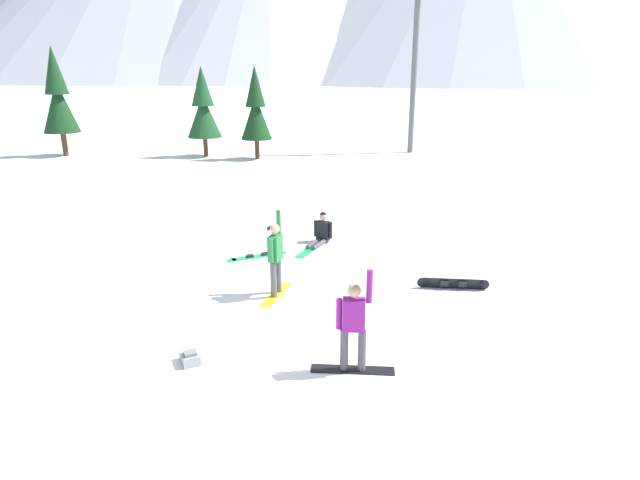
# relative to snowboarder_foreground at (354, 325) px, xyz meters

# --- Properties ---
(ground_plane) EXTENTS (800.00, 800.00, 0.00)m
(ground_plane) POSITION_rel_snowboarder_foreground_xyz_m (-2.39, 0.90, -0.93)
(ground_plane) COLOR white
(snowboarder_foreground) EXTENTS (1.54, 0.36, 1.97)m
(snowboarder_foreground) POSITION_rel_snowboarder_foreground_xyz_m (0.00, 0.00, 0.00)
(snowboarder_foreground) COLOR black
(snowboarder_foreground) RESTS_ON ground_plane
(snowboarder_midground) EXTENTS (0.54, 1.53, 2.06)m
(snowboarder_midground) POSITION_rel_snowboarder_foreground_xyz_m (-2.06, 3.17, 0.06)
(snowboarder_midground) COLOR yellow
(snowboarder_midground) RESTS_ON ground_plane
(snowboarder_background) EXTENTS (0.97, 1.82, 0.99)m
(snowboarder_background) POSITION_rel_snowboarder_foreground_xyz_m (-1.47, 7.24, -0.58)
(snowboarder_background) COLOR #4C4C51
(snowboarder_background) RESTS_ON ground_plane
(loose_snowboard_near_left) EXTENTS (1.77, 0.18, 0.29)m
(loose_snowboard_near_left) POSITION_rel_snowboarder_foreground_xyz_m (2.24, 4.04, -0.78)
(loose_snowboard_near_left) COLOR black
(loose_snowboard_near_left) RESTS_ON ground_plane
(loose_snowboard_near_right) EXTENTS (1.67, 1.17, 0.09)m
(loose_snowboard_near_right) POSITION_rel_snowboarder_foreground_xyz_m (-3.15, 5.78, -0.90)
(loose_snowboard_near_right) COLOR #19B259
(loose_snowboard_near_right) RESTS_ON ground_plane
(backpack_grey) EXTENTS (0.51, 0.54, 0.26)m
(backpack_grey) POSITION_rel_snowboarder_foreground_xyz_m (-3.04, -0.11, -0.81)
(backpack_grey) COLOR gray
(backpack_grey) RESTS_ON ground_plane
(pine_tree_leaning) EXTENTS (2.12, 2.12, 6.49)m
(pine_tree_leaning) POSITION_rel_snowboarder_foreground_xyz_m (-19.27, 22.48, 2.61)
(pine_tree_leaning) COLOR #472D19
(pine_tree_leaning) RESTS_ON ground_plane
(pine_tree_slender) EXTENTS (1.82, 1.82, 5.37)m
(pine_tree_slender) POSITION_rel_snowboarder_foreground_xyz_m (-7.17, 22.72, 2.00)
(pine_tree_slender) COLOR #472D19
(pine_tree_slender) RESTS_ON ground_plane
(pine_tree_short) EXTENTS (2.07, 2.07, 5.34)m
(pine_tree_short) POSITION_rel_snowboarder_foreground_xyz_m (-10.54, 23.30, 1.98)
(pine_tree_short) COLOR #472D19
(pine_tree_short) RESTS_ON ground_plane
(ski_lift_tower) EXTENTS (3.25, 0.36, 9.94)m
(ski_lift_tower) POSITION_rel_snowboarder_foreground_xyz_m (2.00, 26.48, 4.75)
(ski_lift_tower) COLOR #595B60
(ski_lift_tower) RESTS_ON ground_plane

